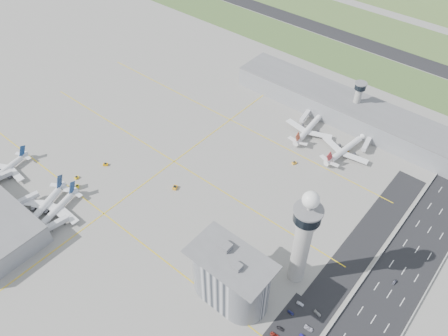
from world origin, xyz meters
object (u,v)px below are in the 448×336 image
Objects in this scene: airplane_far_a at (310,125)px; jet_bridge_far_0 at (308,113)px; airplane_near_a at (3,168)px; tug_0 at (77,177)px; car_lot_3 at (281,328)px; tug_4 at (294,163)px; control_tower at (303,236)px; tug_2 at (106,164)px; car_lot_2 at (274,335)px; airplane_near_b at (41,205)px; tug_1 at (77,186)px; car_lot_4 at (291,312)px; admin_building at (231,277)px; airplane_near_c at (53,209)px; car_lot_10 at (309,328)px; tug_5 at (346,151)px; car_lot_5 at (300,304)px; jet_bridge_near_1 at (17,206)px; tug_3 at (175,187)px; car_hw_1 at (394,282)px; airplane_far_b at (346,146)px; jet_bridge_far_1 at (369,140)px; secondary_tower at (357,98)px; car_lot_11 at (318,313)px; jet_bridge_near_2 at (45,231)px.

airplane_far_a reaches higher than jet_bridge_far_0.
tug_0 is (38.94, 27.70, -4.63)m from airplane_near_a.
tug_4 is at bearing 21.30° from car_lot_3.
control_tower is 20.83× the size of tug_2.
car_lot_3 is at bearing -9.58° from car_lot_2.
airplane_near_b is 15.57× the size of tug_1.
car_lot_4 is at bearing 85.68° from airplane_near_b.
airplane_near_a is at bearing -170.60° from admin_building.
tug_2 is at bearing 179.14° from airplane_near_c.
car_lot_10 is at bearing -48.58° from tug_1.
airplane_far_a is at bearing -122.06° from tug_0.
control_tower reaches higher than airplane_far_a.
tug_5 is at bearing 126.10° from airplane_near_b.
car_lot_5 reaches higher than car_lot_3.
admin_building is at bearing -63.88° from jet_bridge_near_1.
car_lot_2 is (10.53, -33.97, -34.44)m from control_tower.
tug_4 is at bearing 105.51° from admin_building.
car_lot_5 is (199.18, 45.51, -4.83)m from airplane_near_a.
tug_3 is 138.35m from car_hw_1.
admin_building is at bearing -51.29° from tug_1.
tug_5 is at bearing -97.11° from tug_4.
admin_building is 0.97× the size of airplane_far_b.
airplane_far_a reaches higher than tug_5.
jet_bridge_far_1 is at bearing 90.00° from admin_building.
airplane_far_a reaches higher than car_lot_5.
airplane_far_b is 15.48× the size of tug_1.
tug_0 is 143.85m from tug_4.
jet_bridge_far_1 is 112.73m from car_hw_1.
secondary_tower reaches higher than tug_3.
car_hw_1 is (62.14, 59.96, -14.74)m from admin_building.
tug_0 is at bearing 104.80° from car_lot_11.
secondary_tower is at bearing 132.31° from airplane_near_a.
airplane_far_a is 188.63m from jet_bridge_near_2.
secondary_tower reaches higher than airplane_far_a.
admin_building is 124.88m from airplane_near_b.
airplane_far_b is 180.07m from tug_1.
tug_2 is 0.88× the size of tug_3.
airplane_near_a reaches higher than car_lot_4.
secondary_tower is at bearing 8.23° from car_lot_3.
jet_bridge_near_1 is 5.02× the size of tug_1.
airplane_near_c is 146.69m from car_lot_3.
jet_bridge_near_1 is 3.10× the size of car_lot_10.
car_lot_2 is at bearing 85.34° from airplane_near_a.
tug_5 is at bearing -2.84° from tug_1.
tug_2 is 165.03m from car_lot_11.
tug_2 reaches higher than car_lot_11.
jet_bridge_far_0 is 177.33m from car_lot_2.
jet_bridge_near_1 is (-95.94, -176.70, -3.16)m from airplane_far_a.
tug_4 is 39.42m from tug_5.
car_lot_11 is (162.86, 23.50, -0.23)m from tug_1.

